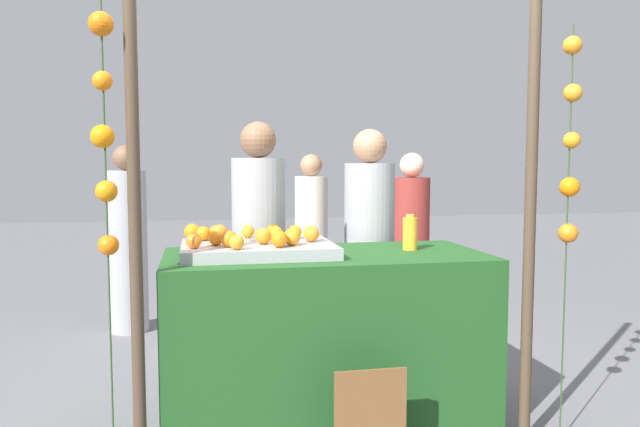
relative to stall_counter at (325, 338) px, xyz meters
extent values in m
plane|color=slate|center=(0.00, 0.00, -0.46)|extent=(24.00, 24.00, 0.00)
cube|color=#1E4C1E|center=(0.00, 0.00, 0.00)|extent=(1.68, 0.80, 0.92)
cube|color=#9EA0A5|center=(-0.35, 0.03, 0.49)|extent=(0.78, 0.58, 0.06)
sphere|color=orange|center=(-0.48, -0.19, 0.56)|extent=(0.07, 0.07, 0.07)
sphere|color=orange|center=(-0.33, -0.02, 0.56)|extent=(0.08, 0.08, 0.08)
sphere|color=orange|center=(-0.55, 0.15, 0.56)|extent=(0.09, 0.09, 0.09)
sphere|color=orange|center=(-0.07, 0.03, 0.56)|extent=(0.09, 0.09, 0.09)
sphere|color=orange|center=(-0.19, -0.10, 0.56)|extent=(0.09, 0.09, 0.09)
sphere|color=orange|center=(-0.39, 0.27, 0.56)|extent=(0.07, 0.07, 0.07)
sphere|color=orange|center=(-0.25, 0.26, 0.56)|extent=(0.07, 0.07, 0.07)
sphere|color=orange|center=(-0.56, 0.25, 0.56)|extent=(0.08, 0.08, 0.08)
sphere|color=orange|center=(-0.26, -0.15, 0.56)|extent=(0.08, 0.08, 0.08)
sphere|color=orange|center=(-0.57, -0.01, 0.56)|extent=(0.08, 0.08, 0.08)
sphere|color=orange|center=(-0.25, 0.10, 0.56)|extent=(0.08, 0.08, 0.08)
sphere|color=orange|center=(-0.68, -0.12, 0.56)|extent=(0.08, 0.08, 0.08)
sphere|color=orange|center=(-0.69, 0.25, 0.56)|extent=(0.09, 0.09, 0.09)
sphere|color=orange|center=(-0.13, 0.18, 0.56)|extent=(0.08, 0.08, 0.08)
sphere|color=orange|center=(-0.63, 0.19, 0.56)|extent=(0.08, 0.08, 0.08)
sphere|color=orange|center=(-0.51, -0.09, 0.56)|extent=(0.08, 0.08, 0.08)
cylinder|color=#FBA727|center=(0.48, 0.05, 0.55)|extent=(0.08, 0.08, 0.18)
cylinder|color=yellow|center=(0.48, 0.05, 0.65)|extent=(0.04, 0.04, 0.02)
cube|color=brown|center=(0.07, -0.62, -0.22)|extent=(0.33, 0.01, 0.51)
cube|color=black|center=(0.07, -0.61, -0.22)|extent=(0.30, 0.02, 0.48)
cylinder|color=#99999E|center=(-0.29, 0.63, 0.25)|extent=(0.33, 0.33, 1.42)
sphere|color=brown|center=(-0.29, 0.63, 1.08)|extent=(0.22, 0.22, 0.22)
cylinder|color=#99999E|center=(0.42, 0.64, 0.24)|extent=(0.32, 0.32, 1.39)
sphere|color=#A87A59|center=(0.42, 0.64, 1.04)|extent=(0.22, 0.22, 0.22)
cylinder|color=#99999E|center=(-1.23, 2.06, 0.21)|extent=(0.31, 0.31, 1.33)
sphere|color=brown|center=(-1.23, 2.06, 0.98)|extent=(0.21, 0.21, 0.21)
cylinder|color=maroon|center=(1.04, 1.57, 0.18)|extent=(0.30, 0.30, 1.28)
sphere|color=beige|center=(1.04, 1.57, 0.92)|extent=(0.20, 0.20, 0.20)
cylinder|color=beige|center=(0.34, 2.26, 0.18)|extent=(0.30, 0.30, 1.27)
sphere|color=#A87A59|center=(0.34, 2.26, 0.92)|extent=(0.20, 0.20, 0.20)
cylinder|color=#473828|center=(-0.92, -0.44, 0.68)|extent=(0.06, 0.06, 2.27)
cylinder|color=#473828|center=(0.92, -0.44, 0.68)|extent=(0.06, 0.06, 2.27)
cylinder|color=#2D4C23|center=(-1.03, -0.47, 0.57)|extent=(0.01, 0.01, 2.06)
sphere|color=orange|center=(-1.03, -0.48, 1.50)|extent=(0.10, 0.10, 0.10)
sphere|color=orange|center=(-1.03, -0.47, 1.27)|extent=(0.08, 0.08, 0.08)
sphere|color=orange|center=(-1.04, -0.47, 1.05)|extent=(0.10, 0.10, 0.10)
sphere|color=orange|center=(-1.03, -0.47, 0.82)|extent=(0.09, 0.09, 0.09)
sphere|color=orange|center=(-1.03, -0.47, 0.59)|extent=(0.09, 0.09, 0.09)
cylinder|color=#2D4C23|center=(1.11, -0.45, 0.57)|extent=(0.01, 0.01, 2.06)
sphere|color=orange|center=(1.12, -0.44, 1.50)|extent=(0.09, 0.09, 0.09)
sphere|color=orange|center=(1.12, -0.45, 1.27)|extent=(0.09, 0.09, 0.09)
sphere|color=orange|center=(1.12, -0.46, 1.05)|extent=(0.08, 0.08, 0.08)
sphere|color=orange|center=(1.12, -0.45, 0.82)|extent=(0.10, 0.10, 0.10)
sphere|color=orange|center=(1.12, -0.45, 0.59)|extent=(0.09, 0.09, 0.09)
camera|label=1|loc=(-0.65, -3.13, 0.94)|focal=34.32mm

